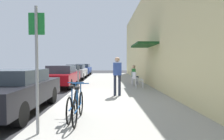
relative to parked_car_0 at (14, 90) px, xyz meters
name	(u,v)px	position (x,y,z in m)	size (l,w,h in m)	color
ground_plane	(61,102)	(1.10, 1.52, -0.72)	(60.00, 60.00, 0.00)	#2D2D30
sidewalk_slab	(115,93)	(3.35, 3.52, -0.66)	(4.50, 32.00, 0.12)	#9E9B93
building_facade	(163,30)	(5.75, 3.53, 2.52)	(1.40, 32.00, 6.48)	beige
parked_car_0	(14,90)	(0.00, 0.00, 0.00)	(1.80, 4.40, 1.36)	black
parked_car_1	(61,76)	(0.00, 6.30, 0.00)	(1.80, 4.40, 1.39)	maroon
parked_car_2	(76,71)	(0.00, 12.10, 0.01)	(1.80, 4.40, 1.38)	#B7B7BC
parked_car_3	(83,69)	(0.00, 17.46, 0.01)	(1.80, 4.40, 1.39)	navy
parking_meter	(78,77)	(1.55, 3.10, 0.17)	(0.12, 0.10, 1.32)	slate
street_sign	(37,60)	(1.50, -2.17, 0.92)	(0.32, 0.06, 2.60)	gray
bicycle_0	(73,105)	(2.03, -1.07, -0.24)	(0.46, 1.71, 0.90)	black
bicycle_1	(78,107)	(2.20, -1.30, -0.24)	(0.46, 1.71, 0.90)	black
cafe_chair_0	(138,79)	(4.73, 4.84, -0.09)	(0.50, 0.50, 0.87)	silver
cafe_chair_1	(136,78)	(4.73, 5.73, -0.09)	(0.55, 0.55, 0.87)	silver
cafe_chair_2	(134,77)	(4.73, 6.66, -0.09)	(0.54, 0.54, 0.87)	silver
seated_patron_2	(135,74)	(4.79, 6.64, 0.10)	(0.50, 0.45, 1.29)	#232838
pedestrian_standing	(117,73)	(3.38, 2.30, 0.40)	(0.36, 0.22, 1.70)	#232838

